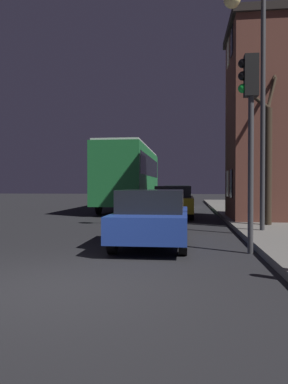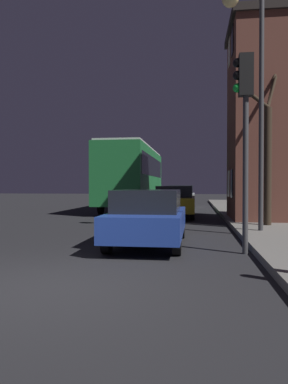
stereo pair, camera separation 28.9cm
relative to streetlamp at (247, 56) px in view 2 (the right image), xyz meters
name	(u,v)px [view 2 (the right image)]	position (x,y,z in m)	size (l,w,h in m)	color
ground_plane	(41,287)	(-3.71, -6.18, -5.28)	(120.00, 120.00, 0.00)	black
brick_building	(277,120)	(1.75, 4.20, -1.19)	(3.86, 3.86, 7.82)	brown
streetlamp	(247,56)	(0.00, 0.00, 0.00)	(1.22, 0.50, 7.08)	#38383A
traffic_light	(244,111)	(-0.45, -3.05, -2.19)	(0.43, 0.24, 4.31)	#38383A
bare_tree	(268,154)	(0.92, 1.65, -2.74)	(1.21, 1.03, 5.26)	#2D2319
bus	(133,173)	(-5.19, 10.98, -3.07)	(2.45, 10.76, 3.73)	#1E6B33
car_near_lane	(149,217)	(-2.63, -2.15, -4.57)	(1.70, 4.06, 1.38)	navy
car_mid_lane	(175,201)	(-2.41, 6.31, -4.52)	(1.81, 4.74, 1.46)	olive
car_far_lane	(181,196)	(-2.44, 14.38, -4.52)	(1.86, 3.83, 1.49)	#B7BABF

